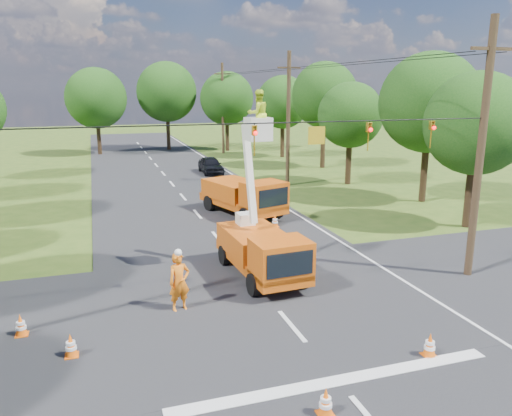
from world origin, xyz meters
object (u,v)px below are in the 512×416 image
object	(u,v)px
tree_right_b	(430,103)
ground_worker	(179,282)
pole_right_mid	(288,118)
tree_far_a	(96,98)
tree_right_d	(325,95)
traffic_cone_2	(274,242)
second_truck	(244,196)
distant_car	(211,165)
tree_right_c	(351,115)
traffic_cone_7	(255,202)
tree_right_e	(283,102)
bucket_truck	(262,239)
pole_right_far	(223,108)
traffic_cone_4	(71,346)
tree_right_a	(476,124)
pole_right_near	(481,150)
traffic_cone_3	(275,221)
tree_far_c	(227,99)
traffic_cone_1	(430,345)
traffic_cone_0	(326,402)
traffic_cone_5	(21,325)
tree_far_b	(167,92)

from	to	relation	value
tree_right_b	ground_worker	bearing A→B (deg)	-147.33
pole_right_mid	tree_far_a	distance (m)	26.69
tree_right_d	tree_far_a	xyz separation A→B (m)	(-19.80, 16.00, -0.49)
traffic_cone_2	second_truck	bearing A→B (deg)	85.43
distant_car	tree_right_c	xyz separation A→B (m)	(9.16, -8.04, 4.58)
traffic_cone_7	tree_right_e	distance (m)	24.16
bucket_truck	pole_right_far	world-z (taller)	pole_right_far
traffic_cone_4	tree_right_a	bearing A→B (deg)	21.07
pole_right_near	pole_right_mid	xyz separation A→B (m)	(0.00, 20.00, 0.00)
traffic_cone_7	pole_right_mid	size ratio (longest dim) A/B	0.07
traffic_cone_3	tree_right_c	size ratio (longest dim) A/B	0.09
tree_right_b	tree_far_c	xyz separation A→B (m)	(-5.50, 30.00, -0.37)
pole_right_mid	tree_right_d	xyz separation A→B (m)	(6.30, 7.00, 1.57)
pole_right_near	pole_right_mid	distance (m)	20.00
tree_right_e	distant_car	bearing A→B (deg)	-140.80
traffic_cone_1	pole_right_mid	world-z (taller)	pole_right_mid
bucket_truck	traffic_cone_2	bearing A→B (deg)	58.74
distant_car	traffic_cone_0	distance (m)	33.73
traffic_cone_5	tree_right_a	world-z (taller)	tree_right_a
tree_right_e	tree_right_a	bearing A→B (deg)	-90.59
tree_far_a	tree_right_d	bearing A→B (deg)	-38.94
distant_car	traffic_cone_3	size ratio (longest dim) A/B	6.02
traffic_cone_2	tree_right_e	distance (m)	32.25
bucket_truck	tree_far_a	xyz separation A→B (m)	(-5.47, 40.62, 4.58)
traffic_cone_2	tree_right_b	size ratio (longest dim) A/B	0.07
pole_right_near	tree_far_b	xyz separation A→B (m)	(-5.50, 45.00, 1.70)
bucket_truck	tree_far_a	distance (m)	41.24
tree_far_a	traffic_cone_4	bearing A→B (deg)	-92.06
ground_worker	pole_right_far	distance (m)	41.53
distant_car	traffic_cone_4	distance (m)	30.70
tree_right_d	tree_right_e	distance (m)	8.11
ground_worker	traffic_cone_2	world-z (taller)	ground_worker
second_truck	traffic_cone_0	world-z (taller)	second_truck
distant_car	tree_right_d	distance (m)	12.30
traffic_cone_1	tree_right_a	xyz separation A→B (m)	(10.46, 10.85, 5.20)
traffic_cone_0	traffic_cone_3	world-z (taller)	same
traffic_cone_5	pole_right_near	world-z (taller)	pole_right_near
second_truck	tree_far_c	size ratio (longest dim) A/B	0.71
pole_right_mid	bucket_truck	bearing A→B (deg)	-114.50
ground_worker	tree_far_b	world-z (taller)	tree_far_b
ground_worker	traffic_cone_5	xyz separation A→B (m)	(-4.94, -0.33, -0.67)
traffic_cone_3	traffic_cone_5	distance (m)	14.68
distant_car	traffic_cone_4	bearing A→B (deg)	-109.51
traffic_cone_2	pole_right_far	bearing A→B (deg)	79.51
tree_right_b	tree_far_b	size ratio (longest dim) A/B	0.93
ground_worker	pole_right_mid	distance (m)	23.21
pole_right_far	traffic_cone_5	bearing A→B (deg)	-112.56
traffic_cone_1	traffic_cone_0	bearing A→B (deg)	-159.61
traffic_cone_2	tree_far_b	distance (m)	40.08
traffic_cone_4	tree_far_b	world-z (taller)	tree_far_b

